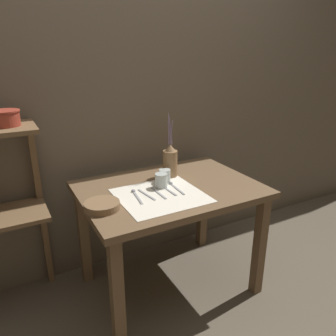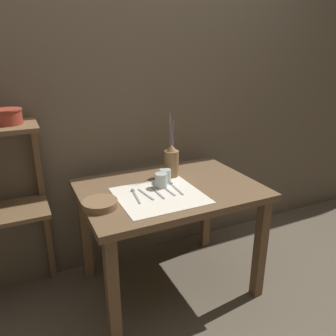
% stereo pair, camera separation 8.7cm
% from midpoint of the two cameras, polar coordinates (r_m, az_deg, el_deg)
% --- Properties ---
extents(ground_plane, '(12.00, 12.00, 0.00)m').
position_cam_midpoint_polar(ground_plane, '(2.33, -0.91, -19.60)').
color(ground_plane, brown).
extents(stone_wall_back, '(7.00, 0.06, 2.40)m').
position_cam_midpoint_polar(stone_wall_back, '(2.26, -6.90, 12.56)').
color(stone_wall_back, brown).
rests_on(stone_wall_back, ground_plane).
extents(wooden_table, '(1.05, 0.75, 0.71)m').
position_cam_midpoint_polar(wooden_table, '(2.00, -1.00, -6.00)').
color(wooden_table, brown).
rests_on(wooden_table, ground_plane).
extents(linen_cloth, '(0.47, 0.44, 0.00)m').
position_cam_midpoint_polar(linen_cloth, '(1.84, -2.66, -4.81)').
color(linen_cloth, silver).
rests_on(linen_cloth, wooden_table).
extents(pitcher_with_flowers, '(0.09, 0.09, 0.41)m').
position_cam_midpoint_polar(pitcher_with_flowers, '(2.08, -0.82, 1.13)').
color(pitcher_with_flowers, olive).
rests_on(pitcher_with_flowers, wooden_table).
extents(wooden_bowl, '(0.18, 0.18, 0.04)m').
position_cam_midpoint_polar(wooden_bowl, '(1.73, -12.85, -6.41)').
color(wooden_bowl, brown).
rests_on(wooden_bowl, wooden_table).
extents(glass_tumbler_near, '(0.07, 0.07, 0.08)m').
position_cam_midpoint_polar(glass_tumbler_near, '(1.93, -2.49, -2.18)').
color(glass_tumbler_near, '#B7C1BC').
rests_on(glass_tumbler_near, wooden_table).
extents(glass_tumbler_far, '(0.07, 0.07, 0.08)m').
position_cam_midpoint_polar(glass_tumbler_far, '(2.00, -1.83, -1.39)').
color(glass_tumbler_far, '#B7C1BC').
rests_on(glass_tumbler_far, wooden_table).
extents(spoon_inner, '(0.04, 0.18, 0.02)m').
position_cam_midpoint_polar(spoon_inner, '(1.86, -7.12, -4.43)').
color(spoon_inner, '#939399').
rests_on(spoon_inner, wooden_table).
extents(fork_inner, '(0.04, 0.17, 0.00)m').
position_cam_midpoint_polar(fork_inner, '(1.85, -5.11, -4.67)').
color(fork_inner, '#939399').
rests_on(fork_inner, wooden_table).
extents(knife_center, '(0.01, 0.17, 0.00)m').
position_cam_midpoint_polar(knife_center, '(1.86, -2.97, -4.41)').
color(knife_center, '#939399').
rests_on(knife_center, wooden_table).
extents(fork_outer, '(0.02, 0.17, 0.00)m').
position_cam_midpoint_polar(fork_outer, '(1.90, -1.25, -3.89)').
color(fork_outer, '#939399').
rests_on(fork_outer, wooden_table).
extents(spoon_outer, '(0.03, 0.19, 0.02)m').
position_cam_midpoint_polar(spoon_outer, '(1.96, -0.38, -3.07)').
color(spoon_outer, '#939399').
rests_on(spoon_outer, wooden_table).
extents(metal_pot_small, '(0.15, 0.15, 0.08)m').
position_cam_midpoint_polar(metal_pot_small, '(1.90, -27.69, 7.78)').
color(metal_pot_small, '#9E3828').
rests_on(metal_pot_small, wooden_shelf_unit).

